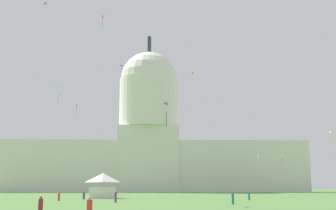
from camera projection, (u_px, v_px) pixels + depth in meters
The scene contains 21 objects.
capitol_building at pixel (148, 142), 188.91m from camera, with size 141.27×27.26×73.31m.
event_tent at pixel (103, 186), 87.93m from camera, with size 5.69×6.15×5.23m.
person_purple_front_right at pixel (116, 197), 63.93m from camera, with size 0.45×0.45×1.79m.
person_red_near_tree_west at pixel (89, 209), 30.93m from camera, with size 0.59×0.59×1.67m.
person_maroon_back_center at pixel (40, 207), 33.37m from camera, with size 0.40×0.40×1.66m.
person_red_aisle_center at pixel (59, 197), 71.55m from camera, with size 0.50×0.50×1.56m.
person_teal_lawn_far_left at pixel (249, 196), 76.40m from camera, with size 0.49×0.49×1.57m.
person_denim_edge_west at pixel (84, 196), 80.08m from camera, with size 0.50×0.50×1.51m.
person_teal_mid_right at pixel (233, 198), 57.39m from camera, with size 0.42×0.42×1.75m.
kite_red_high at pixel (103, 18), 113.64m from camera, with size 0.95×0.91×3.71m.
kite_turquoise_mid at pixel (60, 89), 82.55m from camera, with size 1.68×1.39×2.94m.
kite_green_low at pixel (283, 156), 103.74m from camera, with size 0.41×0.65×2.49m.
kite_orange_mid at pixel (77, 108), 102.58m from camera, with size 0.31×0.98×4.13m.
kite_yellow_low at pixel (333, 136), 75.82m from camera, with size 0.75×1.43×4.19m.
kite_white_low at pixel (258, 157), 138.51m from camera, with size 0.81×1.08×4.29m.
kite_cyan_low at pixel (237, 168), 127.63m from camera, with size 1.89×1.22×3.30m.
kite_violet_low at pixel (163, 106), 58.64m from camera, with size 1.04×1.77×3.09m.
kite_blue_high at pixel (122, 66), 122.43m from camera, with size 1.11×1.22×2.24m.
kite_pink_high at pixel (45, 3), 123.55m from camera, with size 1.06×0.39×0.94m.
kite_lime_mid at pixel (90, 111), 111.79m from camera, with size 0.65×0.81×1.44m.
kite_gold_high at pixel (193, 74), 161.78m from camera, with size 0.89×0.44×3.59m.
Camera 1 is at (1.49, -24.57, 2.39)m, focal length 44.20 mm.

